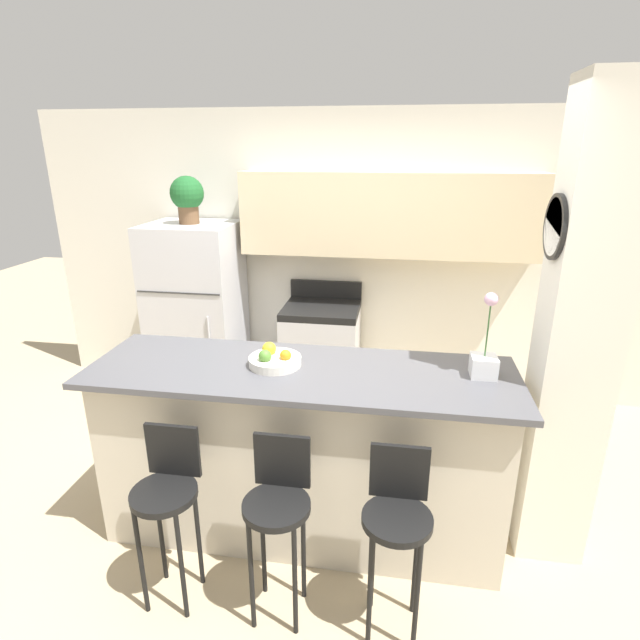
% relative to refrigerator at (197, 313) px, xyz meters
% --- Properties ---
extents(ground_plane, '(14.00, 14.00, 0.00)m').
position_rel_refrigerator_xyz_m(ground_plane, '(1.27, -1.59, -0.81)').
color(ground_plane, tan).
extents(wall_back, '(5.60, 0.38, 2.55)m').
position_rel_refrigerator_xyz_m(wall_back, '(1.42, 0.33, 0.63)').
color(wall_back, silver).
rests_on(wall_back, ground_plane).
extents(pillar_right, '(0.38, 0.32, 2.55)m').
position_rel_refrigerator_xyz_m(pillar_right, '(2.70, -1.48, 0.48)').
color(pillar_right, silver).
rests_on(pillar_right, ground_plane).
extents(counter_bar, '(2.37, 0.74, 1.07)m').
position_rel_refrigerator_xyz_m(counter_bar, '(1.27, -1.59, -0.27)').
color(counter_bar, beige).
rests_on(counter_bar, ground_plane).
extents(refrigerator, '(0.75, 0.71, 1.61)m').
position_rel_refrigerator_xyz_m(refrigerator, '(0.00, 0.00, 0.00)').
color(refrigerator, silver).
rests_on(refrigerator, ground_plane).
extents(stove_range, '(0.66, 0.60, 1.07)m').
position_rel_refrigerator_xyz_m(stove_range, '(1.13, 0.06, -0.34)').
color(stove_range, silver).
rests_on(stove_range, ground_plane).
extents(bar_stool_left, '(0.32, 0.32, 0.94)m').
position_rel_refrigerator_xyz_m(bar_stool_left, '(0.71, -2.16, -0.19)').
color(bar_stool_left, black).
rests_on(bar_stool_left, ground_plane).
extents(bar_stool_mid, '(0.32, 0.32, 0.94)m').
position_rel_refrigerator_xyz_m(bar_stool_mid, '(1.27, -2.16, -0.19)').
color(bar_stool_mid, black).
rests_on(bar_stool_mid, ground_plane).
extents(bar_stool_right, '(0.32, 0.32, 0.94)m').
position_rel_refrigerator_xyz_m(bar_stool_right, '(1.83, -2.16, -0.19)').
color(bar_stool_right, black).
rests_on(bar_stool_right, ground_plane).
extents(potted_plant_on_fridge, '(0.28, 0.28, 0.39)m').
position_rel_refrigerator_xyz_m(potted_plant_on_fridge, '(-0.00, 0.00, 1.03)').
color(potted_plant_on_fridge, brown).
rests_on(potted_plant_on_fridge, refrigerator).
extents(orchid_vase, '(0.14, 0.14, 0.46)m').
position_rel_refrigerator_xyz_m(orchid_vase, '(2.25, -1.52, 0.37)').
color(orchid_vase, white).
rests_on(orchid_vase, counter_bar).
extents(fruit_bowl, '(0.29, 0.29, 0.12)m').
position_rel_refrigerator_xyz_m(fruit_bowl, '(1.11, -1.56, 0.30)').
color(fruit_bowl, silver).
rests_on(fruit_bowl, counter_bar).
extents(trash_bin, '(0.28, 0.28, 0.38)m').
position_rel_refrigerator_xyz_m(trash_bin, '(0.60, -0.24, -0.62)').
color(trash_bin, '#59595B').
rests_on(trash_bin, ground_plane).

